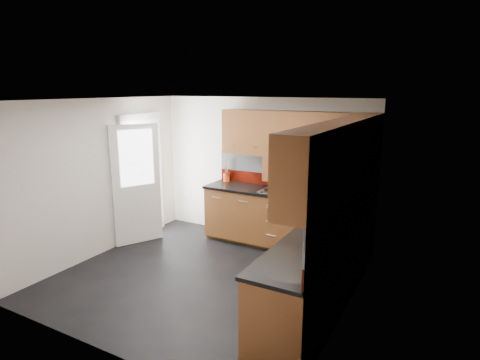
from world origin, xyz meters
The scene contains 14 objects.
room centered at (0.00, 0.00, 1.50)m, with size 4.00×3.80×2.64m.
base_cabinets centered at (1.07, 0.72, 0.44)m, with size 2.70×3.20×0.95m.
countertop centered at (1.05, 0.70, 0.92)m, with size 2.72×3.22×0.04m.
backsplash centered at (1.28, 0.93, 1.21)m, with size 2.70×3.20×0.54m.
upper_cabinets centered at (1.23, 0.78, 1.84)m, with size 2.50×3.20×0.72m.
extractor_hood centered at (0.45, 1.64, 1.28)m, with size 0.60×0.33×0.40m, color brown.
glass_cabinet centered at (1.71, 1.07, 1.87)m, with size 0.32×0.80×0.66m.
back_door centered at (-1.78, 0.75, 1.03)m, with size 0.42×1.19×2.04m.
gas_hob centered at (0.45, 1.47, 0.95)m, with size 0.56×0.49×0.04m.
utensil_pot centered at (-0.65, 1.70, 1.03)m, with size 0.11×0.11×0.40m.
toaster centered at (1.11, 1.58, 1.03)m, with size 0.28×0.19×0.20m.
food_processor centered at (1.65, 1.01, 1.08)m, with size 0.19×0.19×0.32m.
paper_towel centered at (1.74, 0.97, 1.08)m, with size 0.13×0.13×0.27m, color white.
orange_cloth centered at (1.56, 0.94, 0.95)m, with size 0.14×0.12×0.01m, color #DB4818.
Camera 1 is at (2.86, -4.22, 2.55)m, focal length 30.00 mm.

